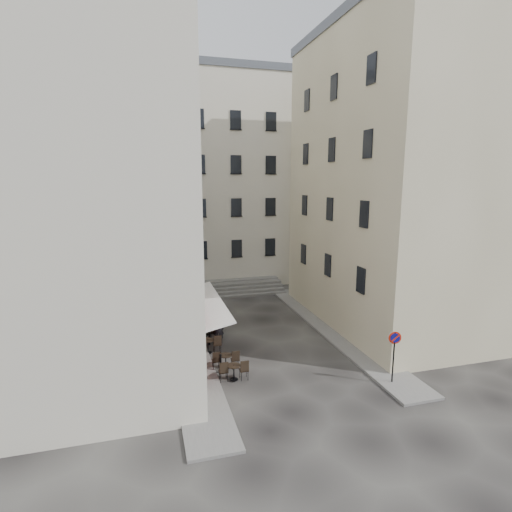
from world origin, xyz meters
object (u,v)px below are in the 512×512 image
object	(u,v)px
no_parking_sign	(394,347)
pedestrian	(218,329)
bistro_table_a	(234,371)
bistro_table_b	(226,360)

from	to	relation	value
no_parking_sign	pedestrian	distance (m)	9.69
bistro_table_a	pedestrian	xyz separation A→B (m)	(0.10, 4.49, 0.37)
bistro_table_a	pedestrian	world-z (taller)	pedestrian
no_parking_sign	bistro_table_b	size ratio (longest dim) A/B	1.92
no_parking_sign	bistro_table_a	distance (m)	7.42
no_parking_sign	bistro_table_a	bearing A→B (deg)	177.15
no_parking_sign	pedestrian	xyz separation A→B (m)	(-6.82, 6.81, -0.95)
bistro_table_a	pedestrian	bearing A→B (deg)	88.73
pedestrian	bistro_table_b	bearing A→B (deg)	90.79
no_parking_sign	pedestrian	world-z (taller)	no_parking_sign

